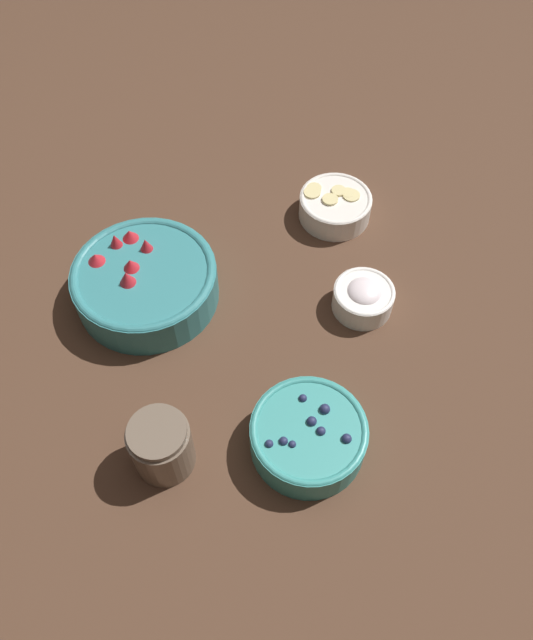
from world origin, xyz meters
name	(u,v)px	position (x,y,z in m)	size (l,w,h in m)	color
ground_plane	(267,341)	(0.00, 0.00, 0.00)	(4.00, 4.00, 0.00)	#4C3323
bowl_strawberries	(145,281)	(-0.11, -0.19, 0.04)	(0.24, 0.24, 0.09)	teal
bowl_blueberries	(308,435)	(0.18, 0.04, 0.03)	(0.17, 0.17, 0.07)	teal
bowl_bananas	(335,205)	(-0.26, 0.16, 0.03)	(0.13, 0.13, 0.05)	white
bowl_cream	(363,297)	(-0.05, 0.17, 0.03)	(0.10, 0.10, 0.05)	white
jar_chocolate	(162,447)	(0.18, -0.17, 0.04)	(0.09, 0.09, 0.10)	brown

